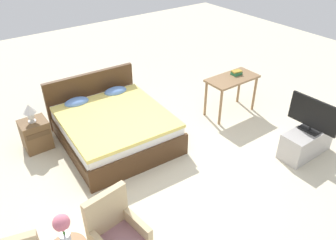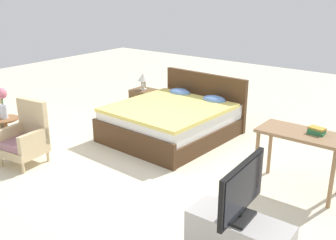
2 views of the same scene
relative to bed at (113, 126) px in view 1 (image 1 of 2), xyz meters
The scene contains 10 objects.
ground_plane 1.20m from the bed, 77.90° to the right, with size 16.00×16.00×0.00m, color beige.
bed is the anchor object (origin of this frame).
armchair_by_window_right 2.40m from the bed, 116.66° to the right, with size 0.60×0.60×0.92m.
flower_vase 2.73m from the bed, 127.34° to the right, with size 0.17×0.17×0.48m.
nightstand 1.32m from the bed, 153.48° to the left, with size 0.44×0.41×0.53m.
table_lamp 1.39m from the bed, 153.45° to the left, with size 0.22×0.22×0.33m.
tv_stand 3.30m from the bed, 42.65° to the right, with size 0.96×0.40×0.47m.
tv_flatscreen 3.33m from the bed, 42.62° to the right, with size 0.22×0.83×0.56m.
vanity_desk 2.44m from the bed, 12.48° to the right, with size 1.04×0.52×0.78m.
book_stack 2.61m from the bed, 10.54° to the right, with size 0.21×0.17×0.08m.
Camera 1 is at (-2.27, -3.30, 3.51)m, focal length 35.00 mm.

